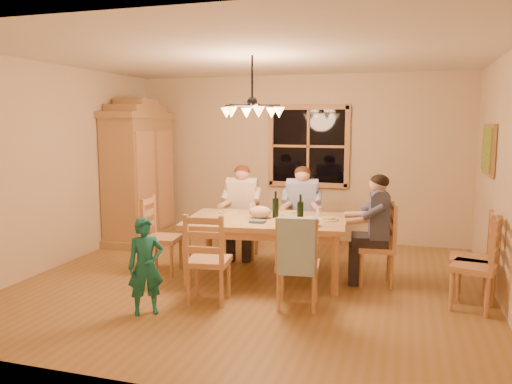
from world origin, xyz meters
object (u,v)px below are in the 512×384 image
(chair_near_right, at_px, (298,279))
(chair_spare_front, at_px, (473,281))
(chair_far_right, at_px, (302,239))
(chair_far_left, at_px, (242,237))
(dining_table, at_px, (266,226))
(chair_end_left, at_px, (163,250))
(wine_bottle_a, at_px, (276,204))
(adult_plaid_man, at_px, (302,201))
(adult_woman, at_px, (242,200))
(chair_spare_back, at_px, (469,272))
(chair_near_left, at_px, (209,274))
(adult_slate_man, at_px, (377,216))
(chair_end_right, at_px, (376,260))
(armoire, at_px, (139,177))
(chandelier, at_px, (252,110))
(child, at_px, (146,266))
(wine_bottle_b, at_px, (300,208))

(chair_near_right, bearing_deg, chair_spare_front, 8.03)
(chair_far_right, bearing_deg, chair_far_left, 0.00)
(dining_table, distance_m, chair_end_left, 1.39)
(wine_bottle_a, bearing_deg, adult_plaid_man, 78.96)
(adult_woman, height_order, chair_spare_back, adult_woman)
(adult_woman, distance_m, chair_spare_back, 3.13)
(adult_plaid_man, bearing_deg, adult_woman, 0.00)
(chair_far_left, xyz_separation_m, adult_woman, (0.00, 0.00, 0.54))
(chair_near_left, height_order, adult_slate_man, adult_slate_man)
(chair_end_right, xyz_separation_m, chair_spare_back, (1.02, -0.24, 0.00))
(chair_near_right, bearing_deg, chair_end_left, 153.43)
(chair_far_right, height_order, chair_near_right, same)
(adult_slate_man, bearing_deg, armoire, 65.88)
(chandelier, distance_m, dining_table, 1.44)
(chair_near_right, bearing_deg, child, -163.27)
(armoire, distance_m, chair_spare_back, 5.14)
(chandelier, height_order, chair_far_left, chandelier)
(chair_far_right, bearing_deg, chair_near_right, 93.37)
(wine_bottle_b, bearing_deg, child, -132.89)
(chair_spare_back, bearing_deg, adult_plaid_man, 69.08)
(adult_woman, bearing_deg, armoire, -21.63)
(chair_end_right, bearing_deg, chandelier, 98.78)
(chair_end_right, bearing_deg, chair_spare_back, -109.96)
(chair_spare_back, bearing_deg, chair_end_right, 82.19)
(chair_far_left, distance_m, adult_slate_man, 2.11)
(chair_far_right, bearing_deg, wine_bottle_a, 72.17)
(chair_end_right, distance_m, adult_slate_man, 0.54)
(chandelier, xyz_separation_m, wine_bottle_b, (0.55, 0.16, -1.15))
(chair_spare_back, bearing_deg, child, 118.88)
(adult_plaid_man, bearing_deg, chandelier, 66.18)
(armoire, height_order, chair_near_right, armoire)
(chair_spare_front, relative_size, chair_spare_back, 1.00)
(chair_far_left, distance_m, adult_woman, 0.54)
(chair_far_right, height_order, chair_end_right, same)
(chair_far_right, height_order, child, child)
(chair_far_right, bearing_deg, chair_end_right, 136.64)
(chair_spare_front, bearing_deg, wine_bottle_b, 97.70)
(chair_near_left, xyz_separation_m, chair_near_right, (0.96, 0.11, 0.00))
(adult_plaid_man, height_order, child, adult_plaid_man)
(chandelier, height_order, chair_end_right, chandelier)
(chandelier, distance_m, chair_far_left, 2.14)
(chair_far_left, relative_size, wine_bottle_b, 3.00)
(wine_bottle_a, relative_size, wine_bottle_b, 1.00)
(armoire, distance_m, dining_table, 2.89)
(adult_plaid_man, xyz_separation_m, adult_slate_man, (1.07, -0.79, 0.00))
(chair_far_left, height_order, wine_bottle_a, wine_bottle_a)
(chair_end_right, height_order, adult_plaid_man, adult_plaid_man)
(chair_far_right, bearing_deg, chandelier, 66.18)
(chair_far_left, bearing_deg, chair_spare_front, 150.50)
(adult_woman, distance_m, adult_plaid_man, 0.86)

